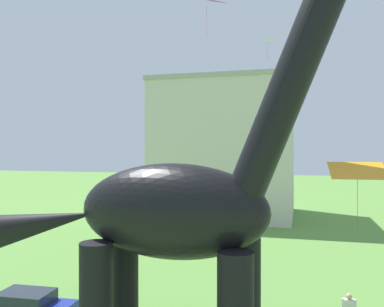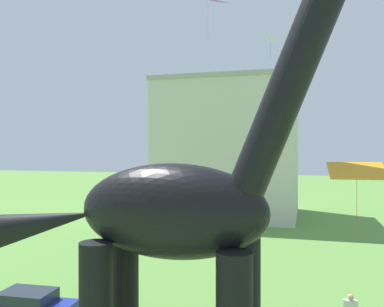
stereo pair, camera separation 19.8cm
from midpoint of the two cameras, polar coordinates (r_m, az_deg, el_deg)
The scene contains 6 objects.
dinosaur_sculpture at distance 13.84m, azimuth -3.44°, elevation -8.10°, with size 15.30×3.24×15.99m.
person_strolling_adult at distance 24.79m, azimuth -14.90°, elevation -15.63°, with size 0.59×0.26×1.58m.
kite_mid_left at distance 12.39m, azimuth 21.94°, elevation -2.28°, with size 1.61×1.18×2.01m.
kite_far_left at distance 31.49m, azimuth 10.45°, elevation 15.61°, with size 1.46×1.63×1.71m.
kite_mid_right at distance 21.92m, azimuth 1.79°, elevation 20.90°, with size 2.10×2.07×2.21m.
background_building_block at distance 48.93m, azimuth 4.76°, elevation 0.72°, with size 15.98×14.02×15.98m.
Camera 1 is at (5.50, -7.47, 7.86)m, focal length 37.74 mm.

